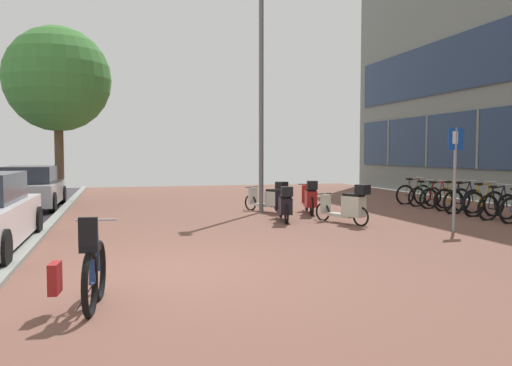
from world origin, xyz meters
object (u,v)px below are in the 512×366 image
scooter_near (284,205)px  scooter_far (349,206)px  bicycle_rack_07 (425,196)px  bicycle_rack_05 (452,199)px  street_tree (58,80)px  parking_sign (455,167)px  bicycle_rack_06 (437,198)px  scooter_mid (271,198)px  parked_car_far (30,188)px  bicycle_rack_02 (498,207)px  lamp_post (261,91)px  scooter_extra (310,198)px  bicycle_rack_03 (484,204)px  bicycle_rack_04 (463,201)px  bicycle_rack_08 (414,194)px  bicycle_foreground (91,273)px

scooter_near → scooter_far: (1.40, -0.87, 0.02)m
bicycle_rack_07 → scooter_near: 6.24m
bicycle_rack_05 → street_tree: bearing=152.9°
parking_sign → bicycle_rack_06: bearing=59.3°
bicycle_rack_05 → scooter_mid: 5.62m
bicycle_rack_07 → parked_car_far: bearing=167.7°
bicycle_rack_02 → lamp_post: size_ratio=0.21×
bicycle_rack_07 → bicycle_rack_06: bearing=-92.1°
scooter_extra → bicycle_rack_05: bearing=-5.4°
bicycle_rack_03 → parked_car_far: bearing=156.0°
scooter_near → street_tree: size_ratio=0.28×
parked_car_far → street_tree: bearing=70.1°
bicycle_rack_02 → bicycle_rack_07: 3.57m
scooter_near → bicycle_rack_05: bearing=9.5°
parking_sign → bicycle_rack_05: bearing=54.1°
bicycle_rack_06 → scooter_extra: 4.49m
bicycle_rack_06 → parked_car_far: 13.08m
scooter_far → bicycle_rack_02: bearing=-4.1°
bicycle_rack_06 → parked_car_far: bearing=164.6°
bicycle_rack_04 → lamp_post: size_ratio=0.22×
bicycle_rack_03 → parked_car_far: parked_car_far is taller
scooter_mid → scooter_extra: 1.21m
bicycle_rack_08 → bicycle_rack_02: bearing=-92.7°
bicycle_rack_05 → scooter_mid: bicycle_rack_05 is taller
bicycle_rack_07 → scooter_mid: scooter_mid is taller
scooter_extra → parked_car_far: bearing=155.2°
scooter_near → scooter_mid: (0.26, 2.09, -0.00)m
bicycle_rack_03 → bicycle_rack_08: bicycle_rack_03 is taller
scooter_extra → street_tree: (-7.44, 5.69, 3.94)m
bicycle_rack_06 → scooter_extra: scooter_extra is taller
bicycle_foreground → parked_car_far: 11.82m
scooter_extra → bicycle_rack_06: bearing=3.7°
bicycle_rack_06 → bicycle_rack_07: bicycle_rack_06 is taller
lamp_post → street_tree: size_ratio=1.05×
bicycle_rack_03 → scooter_extra: (-4.49, 1.85, 0.10)m
bicycle_rack_06 → bicycle_rack_07: 0.71m
bicycle_rack_03 → lamp_post: lamp_post is taller
bicycle_rack_03 → bicycle_rack_07: bicycle_rack_03 is taller
street_tree → bicycle_rack_05: bearing=-27.1°
scooter_mid → bicycle_rack_03: bearing=-24.9°
bicycle_foreground → parked_car_far: parked_car_far is taller
bicycle_rack_08 → scooter_extra: (-4.54, -1.71, 0.11)m
scooter_far → scooter_extra: scooter_far is taller
scooter_mid → scooter_far: scooter_far is taller
bicycle_rack_04 → scooter_far: bearing=-165.1°
bicycle_foreground → scooter_mid: bearing=60.8°
bicycle_rack_03 → scooter_mid: 6.05m
scooter_far → parked_car_far: bearing=143.9°
parked_car_far → scooter_mid: bearing=-23.3°
bicycle_rack_05 → scooter_extra: 4.53m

